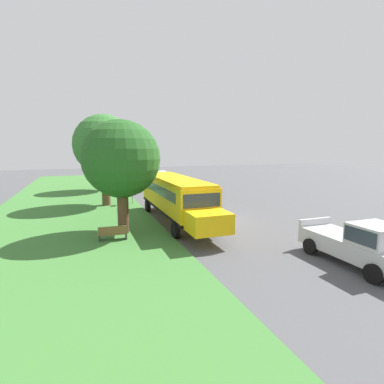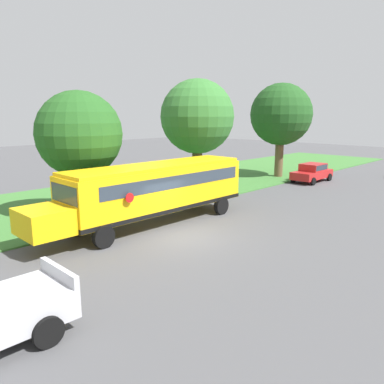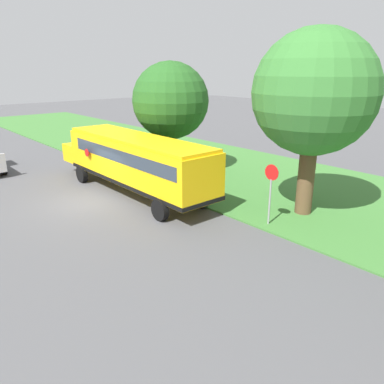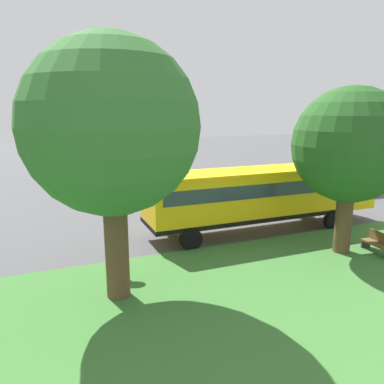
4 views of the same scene
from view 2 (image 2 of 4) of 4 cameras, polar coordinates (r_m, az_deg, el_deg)
ground_plane at (r=17.85m, az=-1.26°, el=-6.83°), size 120.00×120.00×0.00m
grass_verge at (r=25.71m, az=-17.03°, el=-1.48°), size 12.00×80.00×0.08m
school_bus at (r=19.55m, az=-5.80°, el=0.58°), size 2.85×12.42×3.16m
car_red_nearest at (r=33.87m, az=17.86°, el=2.99°), size 2.02×4.40×1.56m
oak_tree_beside_bus at (r=21.48m, az=-17.03°, el=8.23°), size 4.68×4.68×6.98m
oak_tree_roadside_mid at (r=27.66m, az=0.66°, el=11.41°), size 5.36×5.36×8.22m
oak_tree_far_end at (r=35.41m, az=13.33°, el=11.42°), size 5.52×5.52×8.47m
stop_sign at (r=26.20m, az=4.18°, el=3.02°), size 0.08×0.68×2.74m
park_bench at (r=22.14m, az=-20.27°, el=-2.63°), size 1.63×0.62×0.92m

